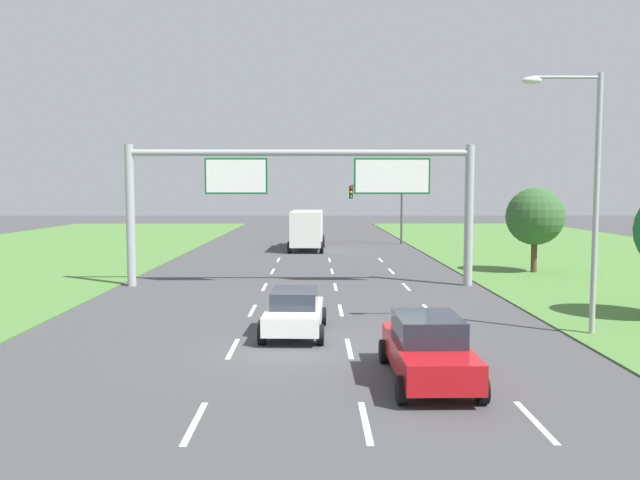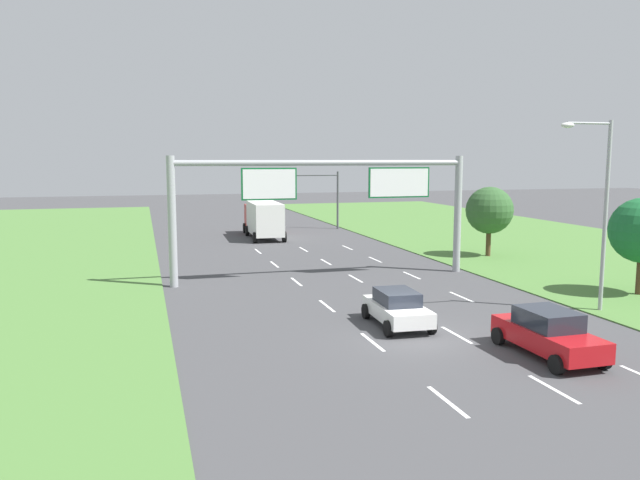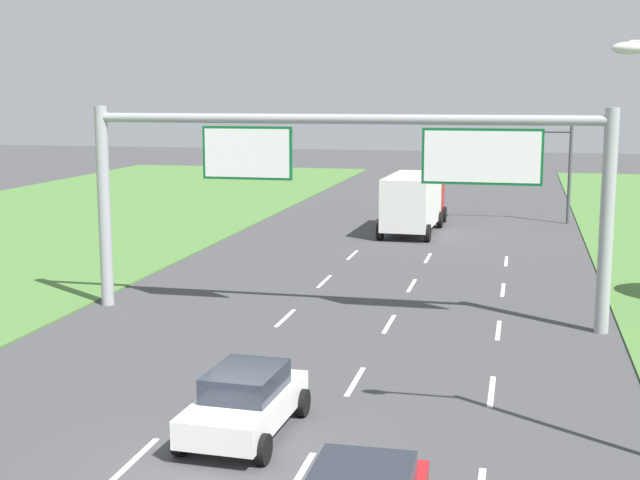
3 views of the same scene
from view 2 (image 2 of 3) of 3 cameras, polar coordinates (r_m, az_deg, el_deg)
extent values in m
plane|color=#424244|center=(24.44, 8.70, -8.88)|extent=(200.00, 200.00, 0.00)
cube|color=white|center=(18.61, 11.57, -14.25)|extent=(0.14, 2.40, 0.01)
cube|color=white|center=(23.79, 4.81, -9.27)|extent=(0.14, 2.40, 0.01)
cube|color=white|center=(29.28, 0.64, -6.04)|extent=(0.14, 2.40, 0.01)
cube|color=white|center=(34.94, -2.17, -3.83)|extent=(0.14, 2.40, 0.01)
cube|color=white|center=(40.70, -4.19, -2.23)|extent=(0.14, 2.40, 0.01)
cube|color=white|center=(46.51, -5.70, -1.03)|extent=(0.14, 2.40, 0.01)
cube|color=white|center=(20.38, 20.55, -12.63)|extent=(0.14, 2.40, 0.01)
cube|color=white|center=(25.20, 12.36, -8.46)|extent=(0.14, 2.40, 0.01)
cube|color=white|center=(30.44, 7.00, -5.58)|extent=(0.14, 2.40, 0.01)
cube|color=white|center=(35.91, 3.27, -3.53)|extent=(0.14, 2.40, 0.01)
cube|color=white|center=(41.54, 0.55, -2.01)|extent=(0.14, 2.40, 0.01)
cube|color=white|center=(47.25, -1.52, -0.86)|extent=(0.14, 2.40, 0.01)
cube|color=white|center=(26.99, 18.98, -7.63)|extent=(0.14, 2.40, 0.01)
cube|color=white|center=(31.94, 12.81, -5.09)|extent=(0.14, 2.40, 0.01)
cube|color=white|center=(37.20, 8.37, -3.21)|extent=(0.14, 2.40, 0.01)
cube|color=white|center=(42.65, 5.06, -1.79)|extent=(0.14, 2.40, 0.01)
cube|color=white|center=(48.23, 2.51, -0.70)|extent=(0.14, 2.40, 0.01)
cube|color=red|center=(23.32, 20.12, -8.37)|extent=(1.79, 4.48, 0.69)
cube|color=#232833|center=(23.19, 20.12, -6.76)|extent=(1.57, 2.11, 0.64)
cylinder|color=black|center=(24.24, 15.98, -8.44)|extent=(0.23, 0.64, 0.64)
cylinder|color=black|center=(25.23, 19.45, -7.96)|extent=(0.23, 0.64, 0.64)
cylinder|color=black|center=(21.61, 20.82, -10.60)|extent=(0.23, 0.64, 0.64)
cylinder|color=black|center=(22.71, 24.48, -9.92)|extent=(0.23, 0.64, 0.64)
cube|color=white|center=(25.96, 7.09, -6.46)|extent=(1.93, 4.01, 0.60)
cube|color=#232833|center=(25.90, 7.05, -5.18)|extent=(1.55, 2.09, 0.55)
cylinder|color=black|center=(27.05, 4.22, -6.51)|extent=(0.25, 0.65, 0.64)
cylinder|color=black|center=(27.64, 7.80, -6.26)|extent=(0.25, 0.65, 0.64)
cylinder|color=black|center=(24.45, 6.25, -8.05)|extent=(0.25, 0.65, 0.64)
cylinder|color=black|center=(25.10, 10.16, -7.72)|extent=(0.25, 0.65, 0.64)
cube|color=#B21E19|center=(57.70, -5.73, 2.16)|extent=(2.27, 2.18, 2.20)
cube|color=silver|center=(53.45, -5.07, 2.01)|extent=(2.57, 6.26, 2.68)
cylinder|color=black|center=(58.15, -6.89, 1.10)|extent=(0.31, 0.91, 0.90)
cylinder|color=black|center=(58.47, -4.69, 1.16)|extent=(0.31, 0.91, 0.90)
cylinder|color=black|center=(55.88, -6.68, 0.84)|extent=(0.31, 0.91, 0.90)
cylinder|color=black|center=(56.23, -4.23, 0.91)|extent=(0.31, 0.91, 0.90)
cylinder|color=black|center=(50.97, -5.97, 0.22)|extent=(0.31, 0.91, 0.90)
cylinder|color=black|center=(51.36, -3.29, 0.30)|extent=(0.31, 0.91, 0.90)
cylinder|color=#9EA0A5|center=(33.94, -13.36, 1.61)|extent=(0.44, 0.44, 7.00)
cylinder|color=#9EA0A5|center=(38.52, 12.48, 2.31)|extent=(0.44, 0.44, 7.00)
cylinder|color=#9EA0A5|center=(35.16, 0.39, 7.07)|extent=(16.80, 0.32, 0.32)
cube|color=#0C5B28|center=(34.43, -4.67, 5.13)|extent=(3.08, 0.12, 1.77)
cube|color=white|center=(34.37, -4.65, 5.13)|extent=(2.92, 0.01, 1.61)
cube|color=#0C5B28|center=(36.72, 7.25, 5.24)|extent=(3.77, 0.12, 1.77)
cube|color=white|center=(36.66, 7.29, 5.24)|extent=(3.61, 0.01, 1.61)
cylinder|color=#47494F|center=(60.91, 1.63, 3.65)|extent=(0.20, 0.20, 5.60)
cylinder|color=#47494F|center=(60.15, -0.42, 5.94)|extent=(4.50, 0.14, 0.14)
cube|color=black|center=(59.61, -2.51, 5.30)|extent=(0.32, 0.36, 1.10)
sphere|color=red|center=(59.40, -2.47, 5.65)|extent=(0.22, 0.22, 0.22)
sphere|color=orange|center=(59.42, -2.46, 5.29)|extent=(0.22, 0.22, 0.22)
sphere|color=green|center=(59.43, -2.46, 4.94)|extent=(0.22, 0.22, 0.22)
cylinder|color=#9EA0A5|center=(30.39, 24.63, 1.89)|extent=(0.18, 0.18, 8.50)
cylinder|color=#9EA0A5|center=(29.61, 23.43, 9.78)|extent=(2.20, 0.10, 0.10)
ellipsoid|color=silver|center=(28.93, 21.70, 9.73)|extent=(0.64, 0.32, 0.24)
cylinder|color=#513823|center=(35.21, 27.21, -2.86)|extent=(0.36, 0.36, 2.08)
cylinder|color=#513823|center=(45.20, 15.14, -0.20)|extent=(0.34, 0.34, 2.04)
sphere|color=#30582C|center=(44.97, 15.24, 2.64)|extent=(3.27, 3.27, 3.27)
camera|label=1|loc=(11.15, 58.03, -6.94)|focal=35.00mm
camera|label=3|loc=(16.57, 55.72, 6.28)|focal=50.00mm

